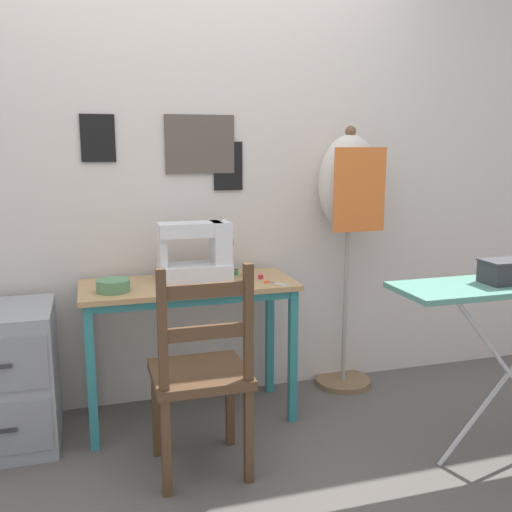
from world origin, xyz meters
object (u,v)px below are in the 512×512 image
Objects in this scene: thread_spool_near_machine at (236,273)px; storage_box at (508,271)px; thread_spool_mid_table at (246,272)px; fabric_bowl at (113,285)px; thread_spool_far_edge at (261,277)px; scissors at (273,283)px; filing_cabinet at (9,377)px; dress_form at (349,197)px; wooden_chair at (201,375)px; sewing_machine at (199,253)px.

thread_spool_near_machine is 0.14× the size of storage_box.
thread_spool_mid_table is at bearing 137.14° from storage_box.
storage_box is (0.91, -0.85, 0.13)m from thread_spool_mid_table.
thread_spool_mid_table is at bearing -12.56° from thread_spool_near_machine.
fabric_bowl is 0.73m from thread_spool_far_edge.
thread_spool_far_edge is at bearing 108.85° from scissors.
storage_box is (0.84, -0.64, 0.14)m from scissors.
dress_form reaches higher than filing_cabinet.
storage_box is at bearing -42.86° from thread_spool_mid_table.
wooden_chair is 0.63× the size of dress_form.
thread_spool_near_machine is 0.02× the size of dress_form.
sewing_machine reaches higher than wooden_chair.
fabric_bowl is 1.37m from dress_form.
thread_spool_near_machine is 0.75× the size of thread_spool_mid_table.
wooden_chair is 1.35m from dress_form.
scissors is 0.10m from thread_spool_far_edge.
thread_spool_near_machine is at bearing 167.44° from thread_spool_mid_table.
storage_box is at bearing -19.82° from filing_cabinet.
storage_box reaches higher than filing_cabinet.
dress_form reaches higher than fabric_bowl.
thread_spool_mid_table reaches higher than filing_cabinet.
sewing_machine is 1.70× the size of storage_box.
scissors is at bearing -151.64° from dress_form.
dress_form is at bearing 28.36° from scissors.
dress_form is at bearing 5.67° from filing_cabinet.
fabric_bowl is 0.62m from wooden_chair.
scissors is at bearing -4.42° from fabric_bowl.
dress_form is (0.62, 0.08, 0.37)m from thread_spool_mid_table.
filing_cabinet is (-0.81, 0.49, -0.11)m from wooden_chair.
dress_form is at bearing 107.85° from storage_box.
scissors is 0.14× the size of wooden_chair.
thread_spool_far_edge is (0.30, -0.10, -0.12)m from sewing_machine.
storage_box is (0.97, -0.86, 0.13)m from thread_spool_near_machine.
scissors is 3.15× the size of thread_spool_mid_table.
thread_spool_far_edge reaches higher than scissors.
dress_form reaches higher than wooden_chair.
dress_form is (0.54, 0.29, 0.38)m from scissors.
sewing_machine is at bearing 149.78° from scissors.
thread_spool_far_edge is at bearing 2.95° from fabric_bowl.
scissors is 0.64m from wooden_chair.
thread_spool_mid_table is at bearing -172.66° from dress_form.
sewing_machine reaches higher than thread_spool_near_machine.
thread_spool_near_machine is 0.73m from wooden_chair.
scissors is 0.20× the size of filing_cabinet.
scissors is 0.60× the size of storage_box.
thread_spool_near_machine is (0.20, 0.03, -0.12)m from sewing_machine.
storage_box reaches higher than fabric_bowl.
wooden_chair is at bearing -145.68° from dress_form.
thread_spool_mid_table reaches higher than scissors.
fabric_bowl is at bearing 126.49° from wooden_chair.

